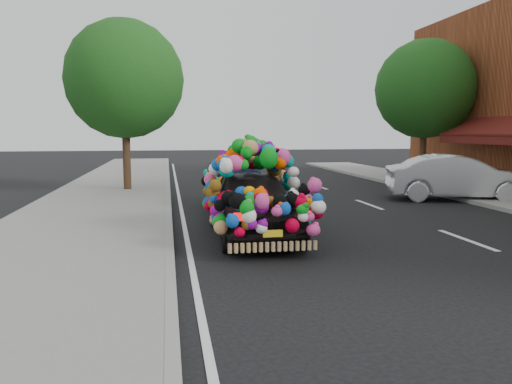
% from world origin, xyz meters
% --- Properties ---
extents(ground, '(100.00, 100.00, 0.00)m').
position_xyz_m(ground, '(0.00, 0.00, 0.00)').
color(ground, black).
rests_on(ground, ground).
extents(sidewalk, '(4.00, 60.00, 0.12)m').
position_xyz_m(sidewalk, '(-4.30, 0.00, 0.06)').
color(sidewalk, gray).
rests_on(sidewalk, ground).
extents(kerb, '(0.15, 60.00, 0.13)m').
position_xyz_m(kerb, '(-2.35, 0.00, 0.07)').
color(kerb, gray).
rests_on(kerb, ground).
extents(lane_markings, '(6.00, 50.00, 0.01)m').
position_xyz_m(lane_markings, '(3.60, 0.00, 0.01)').
color(lane_markings, silver).
rests_on(lane_markings, ground).
extents(tree_near_sidewalk, '(4.20, 4.20, 6.13)m').
position_xyz_m(tree_near_sidewalk, '(-3.80, 9.50, 4.02)').
color(tree_near_sidewalk, '#332114').
rests_on(tree_near_sidewalk, ground).
extents(tree_far_b, '(4.00, 4.00, 5.90)m').
position_xyz_m(tree_far_b, '(8.00, 10.00, 3.89)').
color(tree_far_b, '#332114').
rests_on(tree_far_b, ground).
extents(plush_art_car, '(2.03, 4.29, 2.04)m').
position_xyz_m(plush_art_car, '(-0.61, 1.14, 1.04)').
color(plush_art_car, black).
rests_on(plush_art_car, ground).
extents(navy_sedan, '(1.98, 4.42, 1.26)m').
position_xyz_m(navy_sedan, '(-0.42, 4.50, 0.63)').
color(navy_sedan, black).
rests_on(navy_sedan, ground).
extents(silver_hatchback, '(4.71, 2.86, 1.47)m').
position_xyz_m(silver_hatchback, '(6.78, 5.43, 0.73)').
color(silver_hatchback, '#B9BCC2').
rests_on(silver_hatchback, ground).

